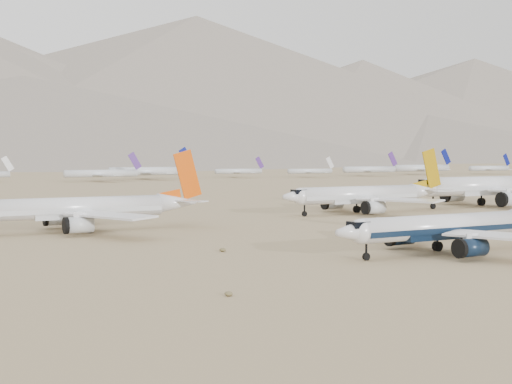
# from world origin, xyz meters

# --- Properties ---
(ground) EXTENTS (7000.00, 7000.00, 0.00)m
(ground) POSITION_xyz_m (0.00, 0.00, 0.00)
(ground) COLOR #937855
(ground) RESTS_ON ground
(main_airliner) EXTENTS (38.62, 37.72, 13.63)m
(main_airliner) POSITION_xyz_m (-2.08, -2.30, 3.75)
(main_airliner) COLOR silver
(main_airliner) RESTS_ON ground
(row2_navy_widebody) EXTENTS (54.91, 53.69, 19.53)m
(row2_navy_widebody) POSITION_xyz_m (74.69, 61.26, 5.45)
(row2_navy_widebody) COLOR silver
(row2_navy_widebody) RESTS_ON ground
(row2_gold_tail) EXTENTS (44.09, 43.12, 15.70)m
(row2_gold_tail) POSITION_xyz_m (29.31, 58.59, 4.39)
(row2_gold_tail) COLOR silver
(row2_gold_tail) RESTS_ON ground
(row2_orange_tail) EXTENTS (42.23, 41.31, 15.06)m
(row2_orange_tail) POSITION_xyz_m (-39.82, 51.12, 4.23)
(row2_orange_tail) COLOR silver
(row2_orange_tail) RESTS_ON ground
(distant_storage_row) EXTENTS (611.48, 61.68, 16.23)m
(distant_storage_row) POSITION_xyz_m (39.17, 298.76, 4.47)
(distant_storage_row) COLOR silver
(distant_storage_row) RESTS_ON ground
(foothills) EXTENTS (4637.50, 1395.00, 155.00)m
(foothills) POSITION_xyz_m (526.68, 1100.00, 67.15)
(foothills) COLOR slate
(foothills) RESTS_ON ground
(desert_scrub) EXTENTS (233.60, 121.67, 0.63)m
(desert_scrub) POSITION_xyz_m (-20.73, -21.89, 0.28)
(desert_scrub) COLOR brown
(desert_scrub) RESTS_ON ground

